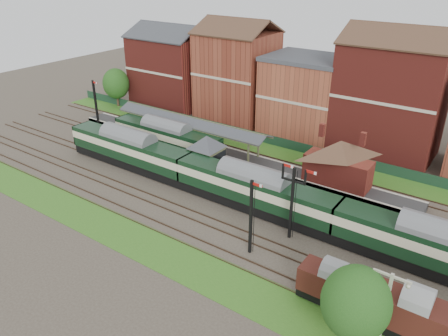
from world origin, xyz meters
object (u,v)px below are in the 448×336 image
Objects in this scene: semaphore_bracket at (292,199)px; dmu_train at (253,189)px; goods_van_a at (413,316)px; platform_railcar at (167,137)px; signal_box at (207,156)px.

dmu_train is (-6.02, 2.50, -1.97)m from semaphore_bracket.
platform_railcar is at bearing 158.07° from goods_van_a.
goods_van_a is (28.61, -12.25, -1.09)m from signal_box.
signal_box is at bearing 159.08° from semaphore_bracket.
semaphore_bracket is 0.14× the size of dmu_train.
semaphore_bracket is at bearing -22.54° from dmu_train.
signal_box is at bearing 156.82° from goods_van_a.
dmu_train is 9.75× the size of goods_van_a.
goods_van_a is at bearing -24.67° from dmu_train.
goods_van_a is at bearing -25.59° from semaphore_bracket.
semaphore_bracket is 0.44× the size of platform_railcar.
semaphore_bracket reaches higher than signal_box.
semaphore_bracket is at bearing 154.41° from goods_van_a.
platform_railcar reaches higher than goods_van_a.
semaphore_bracket reaches higher than platform_railcar.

